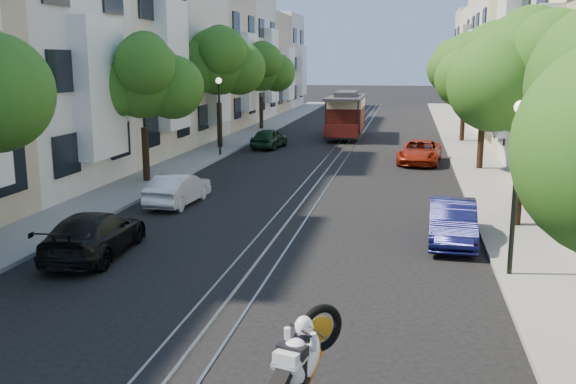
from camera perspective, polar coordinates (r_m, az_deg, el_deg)
The scene contains 24 objects.
ground at distance 40.03m, azimuth 5.14°, elevation 4.13°, with size 200.00×200.00×0.00m, color black.
sidewalk_east at distance 40.00m, azimuth 15.56°, elevation 3.83°, with size 2.50×80.00×0.12m, color gray.
sidewalk_west at distance 41.34m, azimuth -4.94°, elevation 4.46°, with size 2.50×80.00×0.12m, color gray.
rail_left at distance 40.09m, azimuth 4.36°, elevation 4.17°, with size 0.06×80.00×0.02m, color gray.
rail_slot at distance 40.03m, azimuth 5.14°, elevation 4.15°, with size 0.06×80.00×0.02m, color gray.
rail_right at distance 39.98m, azimuth 5.93°, elevation 4.12°, with size 0.06×80.00×0.02m, color gray.
lane_line at distance 40.03m, azimuth 5.14°, elevation 4.14°, with size 0.08×80.00×0.01m, color tan.
townhouses_east at distance 40.26m, azimuth 22.65°, elevation 10.74°, with size 7.75×72.00×12.00m.
townhouses_west at distance 42.42m, azimuth -11.23°, elevation 11.26°, with size 7.75×72.00×11.76m.
tree_e_b at distance 20.80m, azimuth 20.60°, elevation 9.67°, with size 4.93×4.08×6.68m.
tree_e_c at distance 31.69m, azimuth 17.22°, elevation 10.06°, with size 4.84×3.99×6.52m.
tree_e_d at distance 42.64m, azimuth 15.60°, elevation 10.78°, with size 5.01×4.16×6.85m.
tree_w_b at distance 27.74m, azimuth -12.72°, elevation 9.73°, with size 4.72×3.87×6.27m.
tree_w_c at distance 38.09m, azimuth -6.14°, elevation 11.38°, with size 5.13×4.28×7.09m.
tree_w_d at distance 48.73m, azimuth -2.36°, elevation 10.92°, with size 4.84×3.99×6.52m.
lamp_east at distance 15.90m, azimuth 19.70°, elevation 2.51°, with size 0.32×0.32×4.16m.
lamp_west at distance 35.07m, azimuth -6.14°, elevation 7.73°, with size 0.32×0.32×4.16m.
sportbike_rider at distance 9.65m, azimuth 1.03°, elevation -14.88°, with size 0.90×1.95×1.56m.
cable_car at distance 44.08m, azimuth 5.19°, elevation 7.03°, with size 2.41×7.48×2.87m.
parked_car_e_mid at distance 19.06m, azimuth 14.40°, elevation -2.60°, with size 1.30×3.73×1.23m, color #0B0D3A.
parked_car_e_far at distance 33.47m, azimuth 11.62°, elevation 3.51°, with size 1.99×4.31×1.20m, color maroon.
parked_car_w_near at distance 17.97m, azimuth -16.84°, elevation -3.62°, with size 1.71×4.19×1.22m, color black.
parked_car_w_mid at distance 23.70m, azimuth -9.74°, elevation 0.26°, with size 1.22×3.50×1.15m, color silver.
parked_car_w_far at distance 38.60m, azimuth -1.68°, elevation 4.81°, with size 1.43×3.57×1.21m, color #14341D.
Camera 1 is at (3.76, -11.52, 5.17)m, focal length 40.00 mm.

